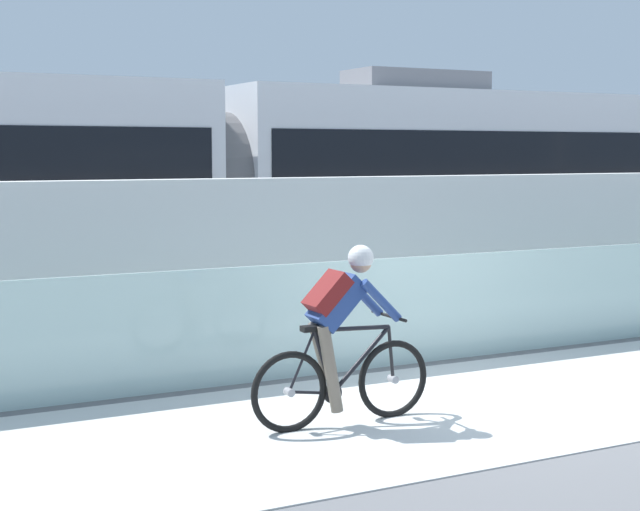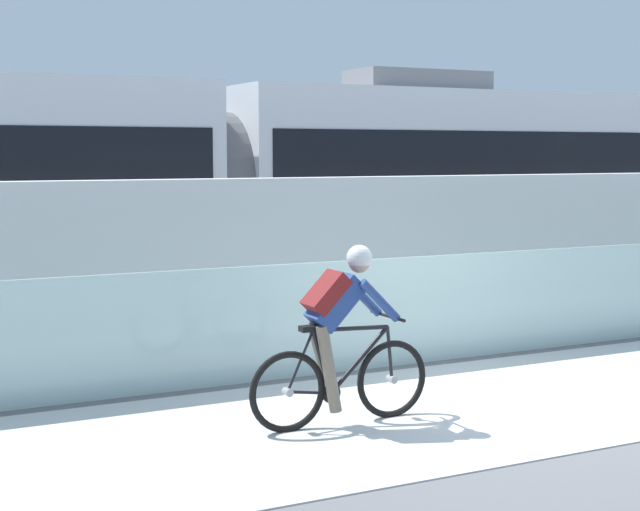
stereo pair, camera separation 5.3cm
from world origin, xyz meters
name	(u,v)px [view 1 (the left image)]	position (x,y,z in m)	size (l,w,h in m)	color
ground_plane	(492,403)	(0.00, 0.00, 0.00)	(200.00, 200.00, 0.00)	slate
bike_path_deck	(492,402)	(0.00, 0.00, 0.01)	(32.00, 3.20, 0.01)	silver
glass_parapet	(393,312)	(0.00, 1.85, 0.62)	(32.00, 0.05, 1.24)	silver
concrete_barrier_wall	(321,259)	(0.00, 3.65, 1.05)	(32.00, 0.36, 2.10)	silver
tram_rail_near	(247,310)	(0.00, 6.13, 0.00)	(32.00, 0.08, 0.01)	#595654
tram_rail_far	(214,298)	(0.00, 7.57, 0.00)	(32.00, 0.08, 0.01)	#595654
tram	(211,186)	(-0.30, 6.85, 1.89)	(22.56, 2.54, 3.81)	silver
cyclist_on_bike	(342,337)	(-1.67, 0.00, 0.80)	(1.77, 0.58, 1.61)	black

